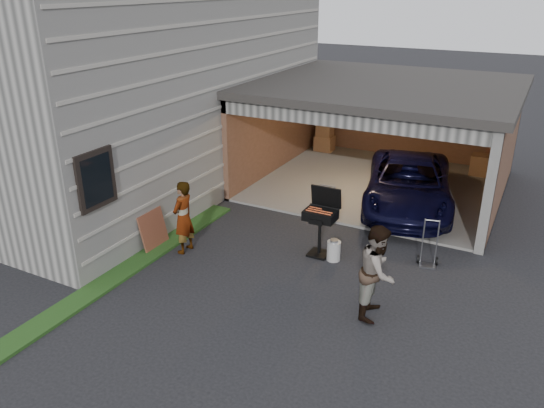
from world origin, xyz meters
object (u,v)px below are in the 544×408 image
(propane_tank, at_px, (334,251))
(hand_truck, at_px, (428,256))
(minivan, at_px, (408,186))
(plywood_panel, at_px, (153,230))
(man, at_px, (378,272))
(woman, at_px, (183,217))
(bbq_grill, at_px, (321,217))

(propane_tank, distance_m, hand_truck, 1.91)
(minivan, height_order, propane_tank, minivan)
(minivan, height_order, plywood_panel, minivan)
(man, bearing_deg, propane_tank, 37.97)
(woman, relative_size, propane_tank, 3.76)
(woman, relative_size, plywood_panel, 1.89)
(propane_tank, bearing_deg, woman, -159.50)
(man, height_order, propane_tank, man)
(woman, distance_m, bbq_grill, 2.88)
(minivan, relative_size, propane_tank, 10.51)
(bbq_grill, relative_size, plywood_panel, 1.73)
(man, bearing_deg, plywood_panel, 83.38)
(woman, xyz_separation_m, bbq_grill, (2.61, 1.21, 0.07))
(man, distance_m, propane_tank, 2.09)
(hand_truck, bearing_deg, plywood_panel, -173.60)
(minivan, bearing_deg, bbq_grill, -120.26)
(man, xyz_separation_m, hand_truck, (0.43, 2.17, -0.65))
(hand_truck, bearing_deg, woman, -172.81)
(minivan, xyz_separation_m, woman, (-3.61, -4.49, 0.18))
(man, distance_m, bbq_grill, 2.32)
(hand_truck, bearing_deg, bbq_grill, -178.02)
(bbq_grill, distance_m, propane_tank, 0.75)
(man, relative_size, plywood_panel, 2.00)
(minivan, distance_m, propane_tank, 3.47)
(minivan, distance_m, bbq_grill, 3.44)
(woman, xyz_separation_m, propane_tank, (2.96, 1.11, -0.58))
(woman, height_order, bbq_grill, woman)
(man, height_order, bbq_grill, man)
(plywood_panel, bearing_deg, propane_tank, 19.38)
(propane_tank, bearing_deg, plywood_panel, -160.62)
(bbq_grill, bearing_deg, propane_tank, -15.79)
(minivan, bearing_deg, propane_tank, -114.15)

